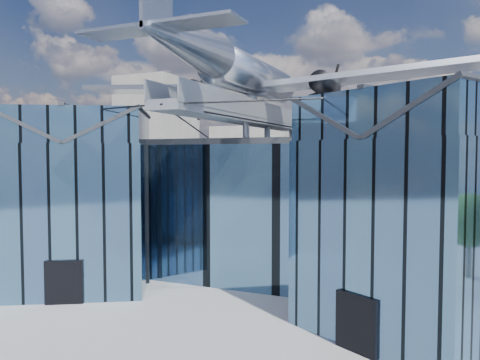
% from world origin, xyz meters
% --- Properties ---
extents(ground_plane, '(120.00, 120.00, 0.00)m').
position_xyz_m(ground_plane, '(0.00, 0.00, 0.00)').
color(ground_plane, gray).
extents(museum, '(32.88, 24.50, 17.60)m').
position_xyz_m(museum, '(0.00, 5.82, 5.54)').
color(museum, '#466B90').
rests_on(museum, ground).
extents(bg_towers, '(77.00, 24.50, 26.00)m').
position_xyz_m(bg_towers, '(1.45, 50.49, 10.01)').
color(bg_towers, gray).
rests_on(bg_towers, ground).
extents(tree_side_w, '(3.75, 3.75, 5.20)m').
position_xyz_m(tree_side_w, '(-21.78, 10.95, 3.52)').
color(tree_side_w, black).
rests_on(tree_side_w, ground).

